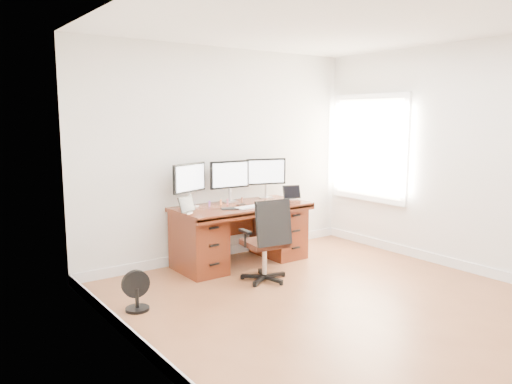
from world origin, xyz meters
TOP-DOWN VIEW (x-y plane):
  - ground at (0.00, 0.00)m, footprint 4.50×4.50m
  - back_wall at (0.00, 2.25)m, footprint 4.00×0.10m
  - right_wall at (2.00, 0.11)m, footprint 0.10×4.50m
  - desk at (0.00, 1.83)m, footprint 1.70×0.80m
  - office_chair at (-0.17, 1.07)m, footprint 0.56×0.56m
  - floor_fan at (-1.68, 1.12)m, footprint 0.27×0.23m
  - monitor_left at (-0.58, 2.07)m, footprint 0.53×0.23m
  - monitor_center at (-0.00, 2.07)m, footprint 0.55×0.15m
  - monitor_right at (0.58, 2.07)m, footprint 0.54×0.19m
  - tablet_left at (-0.79, 1.75)m, footprint 0.25×0.15m
  - tablet_right at (0.77, 1.75)m, footprint 0.25×0.14m
  - keyboard at (-0.05, 1.60)m, footprint 0.32×0.16m
  - trackpad at (0.28, 1.60)m, footprint 0.16×0.16m
  - drawing_tablet at (-0.26, 1.66)m, footprint 0.24×0.20m
  - phone at (-0.01, 1.81)m, footprint 0.13×0.09m
  - figurine_purple at (-0.38, 1.95)m, footprint 0.03×0.03m
  - figurine_orange at (-0.21, 1.95)m, footprint 0.03×0.03m
  - figurine_pink at (-0.11, 1.95)m, footprint 0.03×0.03m
  - figurine_brown at (0.11, 1.95)m, footprint 0.03×0.03m

SIDE VIEW (x-z plane):
  - ground at x=0.00m, z-range 0.00..0.00m
  - floor_fan at x=-1.68m, z-range -0.01..0.38m
  - office_chair at x=-0.17m, z-range -0.16..0.79m
  - desk at x=0.00m, z-range 0.03..0.78m
  - trackpad at x=0.28m, z-range 0.75..0.76m
  - drawing_tablet at x=-0.26m, z-range 0.75..0.76m
  - phone at x=-0.01m, z-range 0.75..0.76m
  - keyboard at x=-0.05m, z-range 0.75..0.76m
  - figurine_purple at x=-0.38m, z-range 0.75..0.83m
  - figurine_orange at x=-0.21m, z-range 0.75..0.83m
  - figurine_pink at x=-0.11m, z-range 0.75..0.83m
  - figurine_brown at x=0.11m, z-range 0.75..0.83m
  - tablet_left at x=-0.79m, z-range 0.74..0.93m
  - tablet_right at x=0.77m, z-range 0.74..0.93m
  - monitor_left at x=-0.58m, z-range 0.82..1.35m
  - monitor_center at x=0.00m, z-range 0.82..1.35m
  - monitor_right at x=0.58m, z-range 0.82..1.35m
  - back_wall at x=0.00m, z-range 0.00..2.70m
  - right_wall at x=2.00m, z-range 0.00..2.70m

